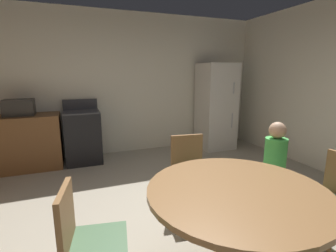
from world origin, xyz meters
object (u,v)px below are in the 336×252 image
object	(u,v)px
microwave	(19,107)
chair_east	(335,196)
refrigerator	(216,106)
person_child	(274,170)
chair_west	(86,239)
dining_table	(236,208)
oven_range	(83,136)
chair_north	(190,168)

from	to	relation	value
microwave	chair_east	world-z (taller)	microwave
refrigerator	microwave	size ratio (longest dim) A/B	4.00
refrigerator	person_child	xyz separation A→B (m)	(-0.87, -2.59, -0.30)
refrigerator	chair_west	bearing A→B (deg)	-133.32
dining_table	chair_west	xyz separation A→B (m)	(-1.04, 0.18, -0.11)
chair_east	person_child	size ratio (longest dim) A/B	0.80
oven_range	chair_east	distance (m)	3.74
chair_west	person_child	world-z (taller)	person_child
refrigerator	chair_west	xyz separation A→B (m)	(-2.77, -2.93, -0.38)
oven_range	chair_west	size ratio (longest dim) A/B	1.26
oven_range	microwave	size ratio (longest dim) A/B	2.50
chair_west	person_child	distance (m)	1.93
dining_table	chair_north	size ratio (longest dim) A/B	1.50
chair_north	refrigerator	bearing A→B (deg)	149.45
refrigerator	dining_table	world-z (taller)	refrigerator
dining_table	chair_east	bearing A→B (deg)	0.20
microwave	chair_west	size ratio (longest dim) A/B	0.51
microwave	chair_north	xyz separation A→B (m)	(2.01, -2.11, -0.53)
person_child	refrigerator	bearing A→B (deg)	-140.23
refrigerator	microwave	xyz separation A→B (m)	(-3.60, 0.05, 0.15)
microwave	dining_table	bearing A→B (deg)	-59.28
chair_north	person_child	xyz separation A→B (m)	(0.72, -0.53, 0.08)
microwave	dining_table	world-z (taller)	microwave
chair_east	chair_north	bearing A→B (deg)	-48.67
oven_range	microwave	world-z (taller)	microwave
microwave	person_child	xyz separation A→B (m)	(2.73, -2.64, -0.45)
refrigerator	dining_table	xyz separation A→B (m)	(-1.72, -3.11, -0.27)
oven_range	chair_east	xyz separation A→B (m)	(2.01, -3.16, 0.03)
oven_range	chair_east	world-z (taller)	oven_range
oven_range	chair_north	distance (m)	2.37
oven_range	chair_north	bearing A→B (deg)	-62.96
dining_table	chair_north	bearing A→B (deg)	82.85
microwave	chair_west	distance (m)	3.14
oven_range	dining_table	size ratio (longest dim) A/B	0.85
microwave	dining_table	xyz separation A→B (m)	(1.88, -3.16, -0.42)
chair_east	chair_north	distance (m)	1.40
person_child	oven_range	bearing A→B (deg)	-87.32
chair_west	person_child	bearing A→B (deg)	19.98
dining_table	chair_west	size ratio (longest dim) A/B	1.50
chair_west	oven_range	bearing A→B (deg)	97.72
microwave	chair_north	world-z (taller)	microwave
chair_north	person_child	size ratio (longest dim) A/B	0.80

